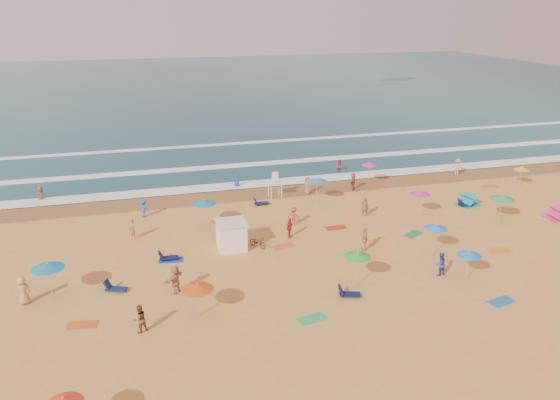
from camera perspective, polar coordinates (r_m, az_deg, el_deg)
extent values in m
plane|color=gold|center=(41.24, 1.59, -4.75)|extent=(220.00, 220.00, 0.00)
cube|color=#0C4756|center=(121.58, -10.16, 11.44)|extent=(220.00, 140.00, 0.18)
plane|color=olive|center=(52.47, -2.36, 0.75)|extent=(220.00, 220.00, 0.00)
cube|color=white|center=(54.76, -2.95, 1.66)|extent=(200.00, 2.20, 0.05)
cube|color=white|center=(61.31, -4.37, 3.63)|extent=(200.00, 1.60, 0.05)
cube|color=white|center=(70.83, -5.95, 5.80)|extent=(200.00, 1.20, 0.05)
cube|color=white|center=(40.50, -5.09, -3.76)|extent=(2.00, 2.00, 2.00)
cube|color=silver|center=(40.08, -5.14, -2.37)|extent=(2.20, 2.20, 0.12)
imported|color=black|center=(40.80, -2.36, -4.41)|extent=(1.32, 1.61, 0.82)
cone|color=gold|center=(58.77, 23.93, 3.06)|extent=(1.54, 1.54, 0.35)
cone|color=#C42B8B|center=(47.28, 14.46, 0.80)|extent=(1.70, 1.70, 0.35)
cone|color=#1578B9|center=(36.10, -23.12, -6.34)|extent=(1.97, 1.97, 0.35)
cone|color=#2B78C3|center=(49.16, 3.90, 2.15)|extent=(1.86, 1.86, 0.35)
cone|color=teal|center=(44.30, -7.90, -0.18)|extent=(1.86, 1.86, 0.35)
cone|color=green|center=(48.44, 22.22, 0.30)|extent=(2.01, 2.01, 0.35)
cone|color=#D62FAF|center=(54.86, 9.33, 3.75)|extent=(1.53, 1.53, 0.35)
cone|color=#DA4B12|center=(31.88, -8.64, -8.92)|extent=(1.87, 1.87, 0.35)
cone|color=green|center=(34.94, 8.12, -5.63)|extent=(1.72, 1.72, 0.35)
cone|color=blue|center=(40.30, 15.96, -2.66)|extent=(1.68, 1.68, 0.35)
cone|color=blue|center=(37.52, 19.16, -5.26)|extent=(1.58, 1.58, 0.35)
cube|color=#102250|center=(36.43, -16.73, -8.88)|extent=(1.41, 1.00, 0.34)
cube|color=#0E1247|center=(39.70, -11.49, -5.93)|extent=(1.30, 0.56, 0.34)
cube|color=#0D1545|center=(34.62, 7.31, -9.74)|extent=(1.41, 0.91, 0.34)
cube|color=#0F154C|center=(51.76, 18.82, -0.42)|extent=(1.32, 0.62, 0.34)
cube|color=#0E1C49|center=(49.29, -1.93, -0.33)|extent=(1.33, 0.62, 0.34)
cube|color=#DC591B|center=(33.62, -19.96, -12.17)|extent=(1.82, 1.13, 0.03)
cube|color=#1C35B3|center=(39.66, -11.31, -6.19)|extent=(1.80, 1.09, 0.03)
cube|color=#29A660|center=(32.29, 3.38, -12.28)|extent=(1.83, 1.17, 0.03)
cube|color=#F9451B|center=(46.09, -6.13, -2.12)|extent=(1.84, 1.19, 0.03)
cube|color=#E45735|center=(41.05, 0.36, -4.85)|extent=(1.86, 1.26, 0.03)
cube|color=#B03216|center=(44.56, 5.84, -2.90)|extent=(1.74, 0.95, 0.03)
cube|color=#1A6AA7|center=(36.50, 22.14, -9.79)|extent=(1.86, 1.24, 0.03)
cube|color=#21863A|center=(44.38, 13.71, -3.49)|extent=(1.90, 1.57, 0.03)
cube|color=orange|center=(43.52, 21.97, -4.90)|extent=(1.77, 1.01, 0.03)
cube|color=#D96133|center=(58.17, 21.02, 1.34)|extent=(1.81, 1.11, 0.03)
imported|color=red|center=(44.71, 1.42, -1.68)|extent=(1.13, 0.94, 1.53)
imported|color=blue|center=(47.73, -14.03, -0.86)|extent=(1.12, 1.09, 1.54)
imported|color=#E1A276|center=(60.65, 18.06, 3.29)|extent=(1.25, 1.31, 1.79)
imported|color=#2345A4|center=(54.11, -4.55, 1.87)|extent=(0.64, 0.52, 1.53)
imported|color=brown|center=(47.14, 8.86, -0.67)|extent=(0.72, 0.62, 1.67)
imported|color=#C63153|center=(59.50, 6.22, 3.50)|extent=(0.92, 0.96, 1.56)
imported|color=#B16D52|center=(51.93, 2.86, 1.51)|extent=(0.87, 0.98, 1.69)
imported|color=#A2764A|center=(53.56, 7.63, 1.95)|extent=(1.35, 1.59, 1.72)
imported|color=#2442A9|center=(38.10, 16.40, -6.44)|extent=(0.87, 0.72, 1.63)
imported|color=#AA684E|center=(43.53, -15.18, -2.95)|extent=(0.67, 0.71, 1.62)
imported|color=brown|center=(54.92, -23.71, 0.51)|extent=(0.90, 0.91, 1.59)
imported|color=brown|center=(31.67, -14.46, -11.93)|extent=(1.00, 0.93, 1.64)
imported|color=tan|center=(40.53, 8.82, -4.03)|extent=(0.85, 1.17, 1.84)
imported|color=red|center=(42.30, 1.00, -2.91)|extent=(0.92, 0.96, 1.60)
imported|color=tan|center=(35.04, -10.89, -8.12)|extent=(1.58, 1.67, 1.89)
imported|color=tan|center=(36.68, -25.28, -8.54)|extent=(1.05, 0.97, 1.81)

